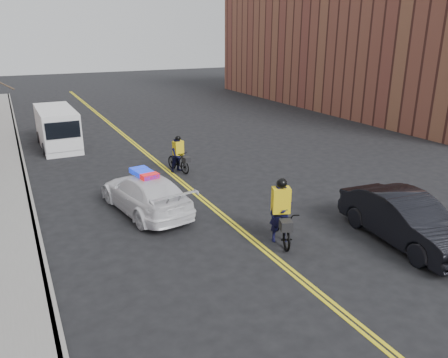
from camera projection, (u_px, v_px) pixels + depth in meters
The scene contains 10 objects.
ground at pixel (237, 227), 14.53m from camera, with size 120.00×120.00×0.00m, color black.
center_line_left at pixel (158, 165), 21.28m from camera, with size 0.10×60.00×0.01m, color yellow.
center_line_right at pixel (162, 164), 21.34m from camera, with size 0.10×60.00×0.01m, color yellow.
curb at pixel (27, 181), 18.76m from camera, with size 0.20×60.00×0.15m, color gray.
building_across at pixel (366, 39), 37.28m from camera, with size 12.00×30.00×11.00m, color brown.
police_cruiser at pixel (145, 193), 15.62m from camera, with size 2.61×4.96×1.53m.
dark_sedan at pixel (406, 219), 13.29m from camera, with size 1.62×4.64×1.53m, color black.
cargo_van at pixel (58, 129), 24.18m from camera, with size 2.04×5.15×2.15m.
cyclist_near at pixel (280, 220), 13.38m from camera, with size 1.41×2.21×2.05m.
cyclist_far at pixel (179, 158), 20.06m from camera, with size 0.88×1.75×1.71m.
Camera 1 is at (-6.27, -11.66, 6.21)m, focal length 35.00 mm.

